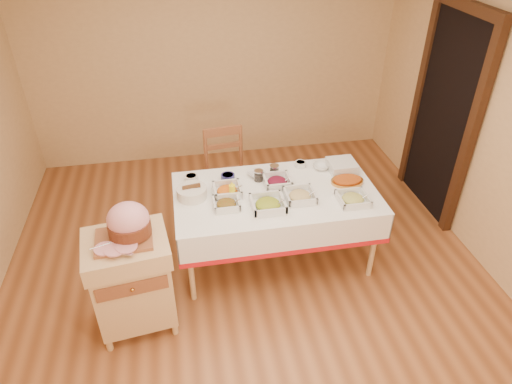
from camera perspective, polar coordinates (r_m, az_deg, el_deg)
room_shell at (r=3.52m, az=-1.02°, el=4.13°), size 5.00×5.00×5.00m
doorway at (r=5.13m, az=22.51°, el=9.13°), size 0.09×1.10×2.20m
dining_table at (r=4.19m, az=2.43°, el=-1.84°), size 1.82×1.02×0.76m
butcher_cart at (r=3.75m, az=-15.25°, el=-10.36°), size 0.68×0.59×0.88m
dining_chair at (r=4.84m, az=-3.59°, el=2.24°), size 0.49×0.47×0.99m
ham_on_board at (r=3.45m, az=-15.72°, el=-3.86°), size 0.44×0.42×0.29m
serving_dish_a at (r=3.90m, az=-3.72°, el=-1.46°), size 0.23×0.22×0.10m
serving_dish_b at (r=3.88m, az=1.50°, el=-1.53°), size 0.28×0.28×0.11m
serving_dish_c at (r=4.01m, az=5.52°, el=-0.47°), size 0.26×0.26×0.10m
serving_dish_d at (r=4.04m, az=12.03°, el=-0.84°), size 0.25×0.25×0.10m
serving_dish_e at (r=4.06m, az=-3.60°, el=0.19°), size 0.26×0.24×0.12m
serving_dish_f at (r=4.18m, az=2.66°, el=1.34°), size 0.25×0.24×0.12m
small_bowl_left at (r=4.29m, az=-8.09°, el=1.78°), size 0.12×0.12×0.06m
small_bowl_mid at (r=4.27m, az=-3.54°, el=1.91°), size 0.13×0.13×0.05m
small_bowl_right at (r=4.48m, az=5.59°, el=3.51°), size 0.11×0.11×0.05m
bowl_white_imported at (r=4.31m, az=0.13°, el=2.22°), size 0.22×0.22×0.04m
bowl_small_imported at (r=4.48m, az=8.14°, el=3.18°), size 0.19×0.19×0.05m
preserve_jar_left at (r=4.24m, az=0.32°, el=2.01°), size 0.09×0.09×0.11m
preserve_jar_right at (r=4.31m, az=2.30°, el=2.62°), size 0.09×0.09×0.11m
mustard_bottle at (r=3.98m, az=-3.00°, el=0.11°), size 0.06×0.06×0.17m
bread_basket at (r=4.04m, az=-8.02°, el=-0.04°), size 0.27×0.27×0.12m
plate_stack at (r=4.48m, az=10.68°, el=3.23°), size 0.26×0.26×0.09m
brass_platter at (r=4.31m, az=11.32°, el=1.38°), size 0.31×0.22×0.04m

